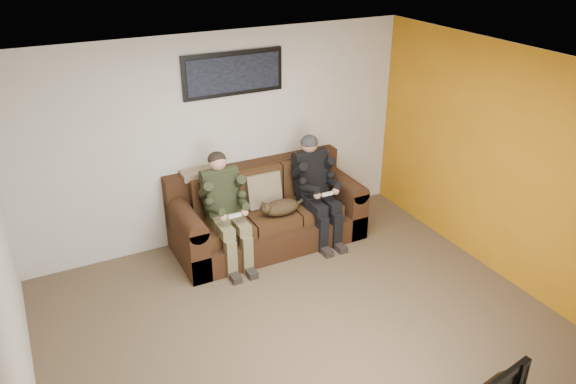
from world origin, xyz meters
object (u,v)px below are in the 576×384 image
cat (280,207)px  person_left (225,203)px  sofa (265,214)px  person_right (315,183)px  framed_poster (233,74)px

cat → person_left: bearing=173.2°
person_left → cat: bearing=-6.8°
sofa → cat: sofa is taller
person_left → person_right: size_ratio=0.99×
sofa → person_left: (-0.61, -0.20, 0.39)m
person_right → cat: size_ratio=2.03×
person_right → framed_poster: 1.67m
framed_poster → sofa: bearing=-62.4°
sofa → cat: 0.35m
sofa → framed_poster: framed_poster is taller
cat → framed_poster: bearing=112.3°
person_right → cat: (-0.54, -0.08, -0.19)m
sofa → cat: (0.07, -0.28, 0.21)m
person_left → person_right: (1.21, 0.00, 0.00)m
person_right → framed_poster: size_ratio=1.07×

